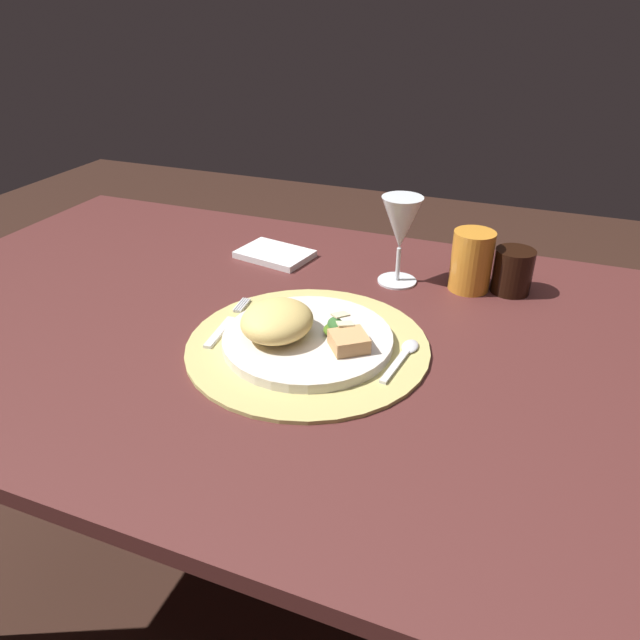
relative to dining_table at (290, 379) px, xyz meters
The scene contains 13 objects.
ground_plane 0.62m from the dining_table, ahead, with size 6.00×6.00×0.00m, color #321D15.
dining_table is the anchor object (origin of this frame).
placemat 0.13m from the dining_table, 42.23° to the right, with size 0.36×0.36×0.01m, color tan.
dinner_plate 0.14m from the dining_table, 42.23° to the right, with size 0.25×0.25×0.02m, color silver.
pasta_serving 0.17m from the dining_table, 78.01° to the right, with size 0.12×0.10×0.05m, color #E2C16B.
salad_greens 0.17m from the dining_table, 18.48° to the right, with size 0.05×0.05×0.03m.
bread_piece 0.20m from the dining_table, 26.77° to the right, with size 0.05×0.05×0.02m, color tan.
fork 0.15m from the dining_table, 151.23° to the right, with size 0.03×0.16×0.00m.
spoon 0.23m from the dining_table, ahead, with size 0.03×0.12×0.01m.
napkin 0.29m from the dining_table, 119.65° to the left, with size 0.14×0.10×0.01m, color white.
wine_glass 0.33m from the dining_table, 60.80° to the left, with size 0.07×0.07×0.16m.
amber_tumbler 0.38m from the dining_table, 43.82° to the left, with size 0.07×0.07×0.11m, color orange.
dark_tumbler 0.43m from the dining_table, 38.55° to the left, with size 0.07×0.07×0.08m, color black.
Camera 1 is at (0.34, -0.74, 1.19)m, focal length 33.07 mm.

